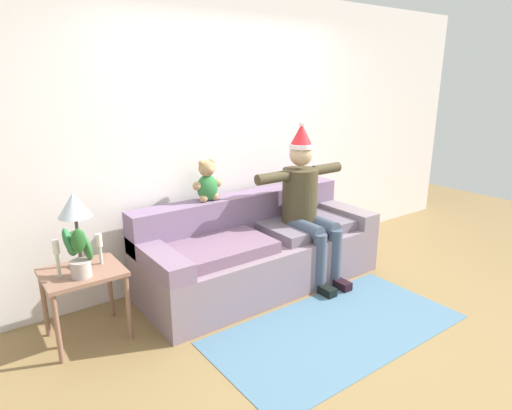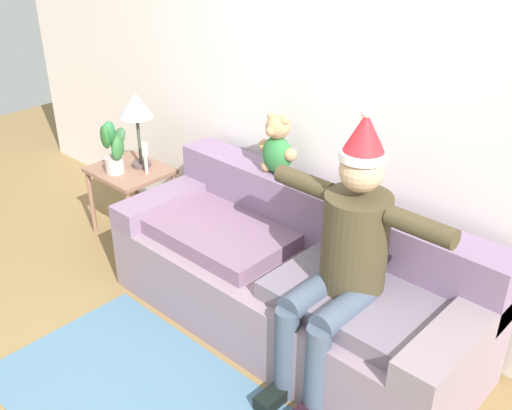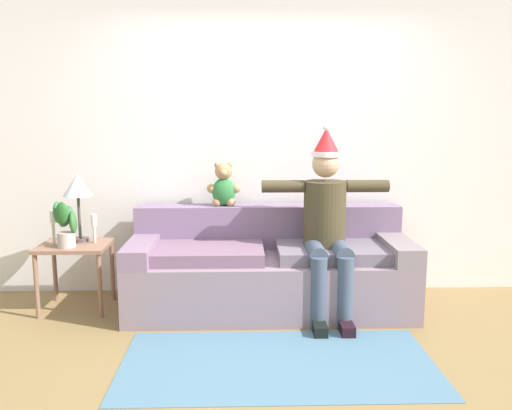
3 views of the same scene
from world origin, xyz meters
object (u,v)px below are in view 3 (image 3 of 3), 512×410
object	(u,v)px
table_lamp	(78,189)
teddy_bear	(224,186)
potted_plant	(65,224)
candle_tall	(53,223)
person_seated	(326,220)
candle_short	(94,224)
side_table	(75,254)
couch	(270,269)

from	to	relation	value
table_lamp	teddy_bear	bearing A→B (deg)	7.77
potted_plant	candle_tall	distance (m)	0.15
teddy_bear	candle_tall	xyz separation A→B (m)	(-1.38, -0.28, -0.26)
teddy_bear	candle_tall	bearing A→B (deg)	-168.58
person_seated	candle_short	distance (m)	1.90
teddy_bear	potted_plant	world-z (taller)	teddy_bear
side_table	candle_short	xyz separation A→B (m)	(0.16, 0.04, 0.24)
person_seated	table_lamp	size ratio (longest dim) A/B	2.71
couch	person_seated	bearing A→B (deg)	-20.13
couch	side_table	distance (m)	1.61
candle_tall	couch	bearing A→B (deg)	0.26
teddy_bear	table_lamp	size ratio (longest dim) A/B	0.68
side_table	table_lamp	distance (m)	0.54
couch	side_table	xyz separation A→B (m)	(-1.60, 0.01, 0.14)
couch	teddy_bear	bearing A→B (deg)	144.90
side_table	candle_short	size ratio (longest dim) A/B	2.32
couch	candle_tall	world-z (taller)	candle_tall
person_seated	potted_plant	size ratio (longest dim) A/B	3.96
side_table	potted_plant	xyz separation A→B (m)	(-0.03, -0.10, 0.27)
candle_short	potted_plant	bearing A→B (deg)	-143.37
candle_tall	table_lamp	bearing A→B (deg)	32.73
couch	person_seated	world-z (taller)	person_seated
person_seated	candle_short	size ratio (longest dim) A/B	6.38
table_lamp	potted_plant	world-z (taller)	table_lamp
candle_short	couch	bearing A→B (deg)	-2.06
person_seated	table_lamp	xyz separation A→B (m)	(-2.02, 0.27, 0.22)
table_lamp	candle_tall	size ratio (longest dim) A/B	2.03
table_lamp	candle_tall	xyz separation A→B (m)	(-0.18, -0.11, -0.27)
couch	teddy_bear	xyz separation A→B (m)	(-0.38, 0.27, 0.66)
teddy_bear	candle_tall	world-z (taller)	teddy_bear
teddy_bear	table_lamp	world-z (taller)	teddy_bear
person_seated	candle_short	xyz separation A→B (m)	(-1.89, 0.21, -0.07)
side_table	couch	bearing A→B (deg)	-0.43
side_table	candle_tall	bearing A→B (deg)	-172.68
candle_tall	teddy_bear	bearing A→B (deg)	11.42
potted_plant	candle_short	size ratio (longest dim) A/B	1.61
table_lamp	candle_tall	world-z (taller)	table_lamp
couch	candle_tall	size ratio (longest dim) A/B	8.24
couch	candle_short	xyz separation A→B (m)	(-1.45, 0.05, 0.38)
potted_plant	teddy_bear	bearing A→B (deg)	15.92
candle_tall	candle_short	xyz separation A→B (m)	(0.31, 0.06, -0.03)
teddy_bear	potted_plant	distance (m)	1.33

